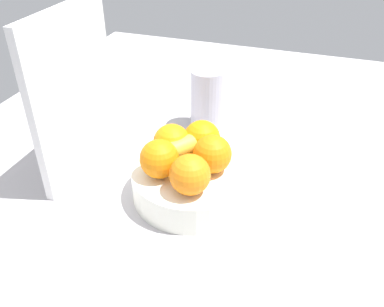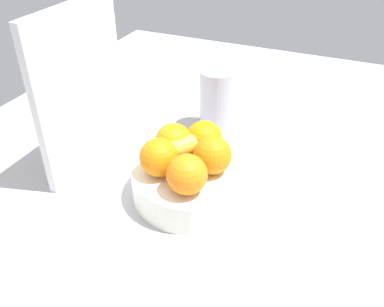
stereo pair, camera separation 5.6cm
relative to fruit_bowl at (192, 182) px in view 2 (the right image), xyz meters
The scene contains 10 objects.
ground_plane 6.29cm from the fruit_bowl, 40.87° to the right, with size 180.00×140.00×3.00cm, color #B2ADB0.
fruit_bowl is the anchor object (origin of this frame).
orange_front_left 9.84cm from the fruit_bowl, 164.30° to the right, with size 7.80×7.80×7.80cm, color orange.
orange_front_right 8.15cm from the fruit_bowl, 71.99° to the right, with size 7.80×7.80×7.80cm, color orange.
orange_center 9.37cm from the fruit_bowl, ahead, with size 7.80×7.80×7.80cm, color orange.
orange_back_left 9.24cm from the fruit_bowl, 63.32° to the left, with size 7.80×7.80×7.80cm, color orange.
orange_back_right 9.68cm from the fruit_bowl, 123.95° to the left, with size 7.80×7.80×7.80cm, color orange.
banana_bunch 6.98cm from the fruit_bowl, 44.75° to the left, with size 16.20×15.84×6.20cm.
cutting_board 31.03cm from the fruit_bowl, 84.59° to the left, with size 28.00×1.80×36.00cm, color white.
thermos_tumbler 29.32cm from the fruit_bowl, 10.94° to the left, with size 8.82×8.82×16.04cm, color #B5B4C6.
Camera 2 is at (-65.15, -24.34, 56.00)cm, focal length 38.50 mm.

